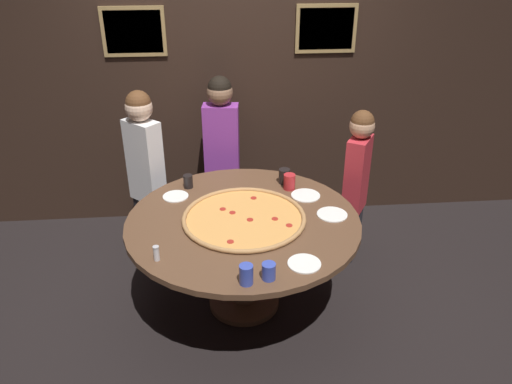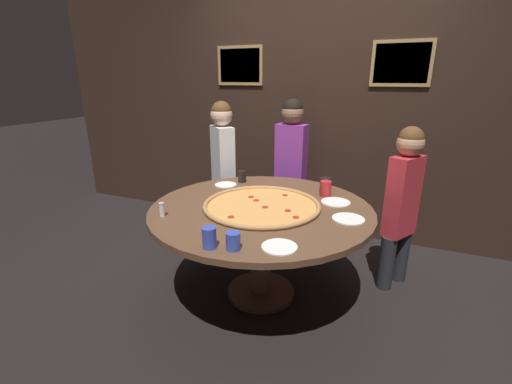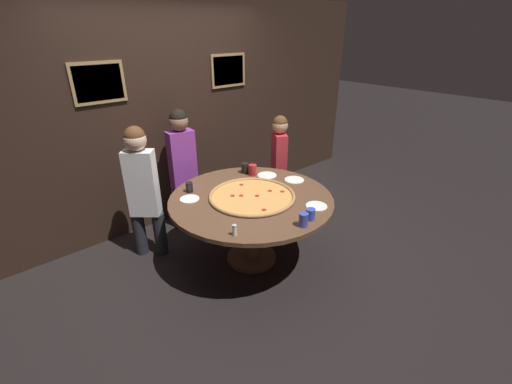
{
  "view_description": "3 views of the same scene",
  "coord_description": "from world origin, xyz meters",
  "px_view_note": "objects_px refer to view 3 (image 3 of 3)",
  "views": [
    {
      "loc": [
        -0.16,
        -2.92,
        2.51
      ],
      "look_at": [
        0.09,
        0.04,
        0.93
      ],
      "focal_mm": 35.0,
      "sensor_mm": 36.0,
      "label": 1
    },
    {
      "loc": [
        0.86,
        -2.16,
        1.63
      ],
      "look_at": [
        -0.06,
        0.06,
        0.82
      ],
      "focal_mm": 24.0,
      "sensor_mm": 36.0,
      "label": 2
    },
    {
      "loc": [
        -1.95,
        -2.28,
        2.25
      ],
      "look_at": [
        0.06,
        0.0,
        0.77
      ],
      "focal_mm": 24.0,
      "sensor_mm": 36.0,
      "label": 3
    }
  ],
  "objects_px": {
    "drink_cup_front_edge": "(253,170)",
    "giant_pizza": "(252,196)",
    "condiment_shaker": "(235,230)",
    "diner_far_left": "(142,186)",
    "white_plate_right_side": "(316,206)",
    "diner_side_right": "(183,163)",
    "drink_cup_centre_back": "(303,220)",
    "dining_table": "(251,209)",
    "drink_cup_by_shaker": "(311,214)",
    "white_plate_beside_cup": "(267,175)",
    "white_plate_left_side": "(190,199)",
    "diner_side_left": "(279,160)",
    "white_plate_far_back": "(295,180)",
    "drink_cup_near_left": "(189,187)",
    "drink_cup_far_right": "(245,168)"
  },
  "relations": [
    {
      "from": "drink_cup_front_edge",
      "to": "giant_pizza",
      "type": "bearing_deg",
      "value": -131.52
    },
    {
      "from": "condiment_shaker",
      "to": "diner_far_left",
      "type": "xyz_separation_m",
      "value": [
        -0.2,
        1.24,
        0.02
      ]
    },
    {
      "from": "white_plate_right_side",
      "to": "diner_side_right",
      "type": "xyz_separation_m",
      "value": [
        -0.45,
        1.64,
        0.07
      ]
    },
    {
      "from": "drink_cup_centre_back",
      "to": "dining_table",
      "type": "bearing_deg",
      "value": 87.94
    },
    {
      "from": "drink_cup_front_edge",
      "to": "condiment_shaker",
      "type": "bearing_deg",
      "value": -137.52
    },
    {
      "from": "drink_cup_by_shaker",
      "to": "white_plate_beside_cup",
      "type": "distance_m",
      "value": 1.03
    },
    {
      "from": "white_plate_beside_cup",
      "to": "diner_far_left",
      "type": "height_order",
      "value": "diner_far_left"
    },
    {
      "from": "white_plate_right_side",
      "to": "white_plate_left_side",
      "type": "xyz_separation_m",
      "value": [
        -0.81,
        0.91,
        0.0
      ]
    },
    {
      "from": "white_plate_left_side",
      "to": "diner_side_right",
      "type": "xyz_separation_m",
      "value": [
        0.36,
        0.73,
        0.07
      ]
    },
    {
      "from": "drink_cup_centre_back",
      "to": "white_plate_left_side",
      "type": "xyz_separation_m",
      "value": [
        -0.45,
        1.06,
        -0.06
      ]
    },
    {
      "from": "white_plate_beside_cup",
      "to": "diner_side_left",
      "type": "xyz_separation_m",
      "value": [
        0.46,
        0.27,
        -0.01
      ]
    },
    {
      "from": "giant_pizza",
      "to": "white_plate_left_side",
      "type": "relative_size",
      "value": 4.49
    },
    {
      "from": "drink_cup_by_shaker",
      "to": "drink_cup_centre_back",
      "type": "relative_size",
      "value": 0.84
    },
    {
      "from": "drink_cup_by_shaker",
      "to": "white_plate_far_back",
      "type": "xyz_separation_m",
      "value": [
        0.52,
        0.66,
        -0.05
      ]
    },
    {
      "from": "dining_table",
      "to": "white_plate_left_side",
      "type": "xyz_separation_m",
      "value": [
        -0.48,
        0.36,
        0.13
      ]
    },
    {
      "from": "diner_side_right",
      "to": "drink_cup_near_left",
      "type": "bearing_deg",
      "value": 71.4
    },
    {
      "from": "drink_cup_centre_back",
      "to": "condiment_shaker",
      "type": "distance_m",
      "value": 0.58
    },
    {
      "from": "giant_pizza",
      "to": "diner_side_right",
      "type": "bearing_deg",
      "value": 96.4
    },
    {
      "from": "drink_cup_far_right",
      "to": "drink_cup_centre_back",
      "type": "relative_size",
      "value": 0.96
    },
    {
      "from": "drink_cup_far_right",
      "to": "drink_cup_near_left",
      "type": "bearing_deg",
      "value": -178.85
    },
    {
      "from": "dining_table",
      "to": "white_plate_beside_cup",
      "type": "bearing_deg",
      "value": 30.89
    },
    {
      "from": "diner_far_left",
      "to": "white_plate_far_back",
      "type": "bearing_deg",
      "value": -168.32
    },
    {
      "from": "diner_side_left",
      "to": "drink_cup_near_left",
      "type": "bearing_deg",
      "value": -56.74
    },
    {
      "from": "white_plate_far_back",
      "to": "diner_side_left",
      "type": "xyz_separation_m",
      "value": [
        0.32,
        0.57,
        -0.01
      ]
    },
    {
      "from": "drink_cup_by_shaker",
      "to": "white_plate_right_side",
      "type": "bearing_deg",
      "value": 27.37
    },
    {
      "from": "drink_cup_centre_back",
      "to": "white_plate_far_back",
      "type": "bearing_deg",
      "value": 47.05
    },
    {
      "from": "giant_pizza",
      "to": "drink_cup_near_left",
      "type": "distance_m",
      "value": 0.65
    },
    {
      "from": "white_plate_beside_cup",
      "to": "diner_side_right",
      "type": "distance_m",
      "value": 1.01
    },
    {
      "from": "drink_cup_by_shaker",
      "to": "diner_side_left",
      "type": "bearing_deg",
      "value": 55.6
    },
    {
      "from": "white_plate_left_side",
      "to": "diner_far_left",
      "type": "xyz_separation_m",
      "value": [
        -0.27,
        0.45,
        0.06
      ]
    },
    {
      "from": "diner_far_left",
      "to": "giant_pizza",
      "type": "bearing_deg",
      "value": 175.1
    },
    {
      "from": "drink_cup_near_left",
      "to": "white_plate_left_side",
      "type": "xyz_separation_m",
      "value": [
        -0.09,
        -0.14,
        -0.05
      ]
    },
    {
      "from": "drink_cup_front_edge",
      "to": "white_plate_left_side",
      "type": "xyz_separation_m",
      "value": [
        -0.86,
        -0.06,
        -0.06
      ]
    },
    {
      "from": "drink_cup_far_right",
      "to": "white_plate_beside_cup",
      "type": "relative_size",
      "value": 0.54
    },
    {
      "from": "white_plate_left_side",
      "to": "condiment_shaker",
      "type": "bearing_deg",
      "value": -94.79
    },
    {
      "from": "white_plate_far_back",
      "to": "white_plate_left_side",
      "type": "relative_size",
      "value": 1.12
    },
    {
      "from": "white_plate_far_back",
      "to": "diner_far_left",
      "type": "height_order",
      "value": "diner_far_left"
    },
    {
      "from": "white_plate_left_side",
      "to": "drink_cup_centre_back",
      "type": "bearing_deg",
      "value": -66.79
    },
    {
      "from": "drink_cup_near_left",
      "to": "diner_far_left",
      "type": "xyz_separation_m",
      "value": [
        -0.36,
        0.31,
        0.01
      ]
    },
    {
      "from": "drink_cup_far_right",
      "to": "white_plate_far_back",
      "type": "relative_size",
      "value": 0.55
    },
    {
      "from": "drink_cup_front_edge",
      "to": "white_plate_far_back",
      "type": "bearing_deg",
      "value": -60.08
    },
    {
      "from": "giant_pizza",
      "to": "drink_cup_by_shaker",
      "type": "height_order",
      "value": "drink_cup_by_shaker"
    },
    {
      "from": "drink_cup_front_edge",
      "to": "dining_table",
      "type": "bearing_deg",
      "value": -132.46
    },
    {
      "from": "drink_cup_far_right",
      "to": "diner_side_right",
      "type": "xyz_separation_m",
      "value": [
        -0.47,
        0.57,
        0.02
      ]
    },
    {
      "from": "giant_pizza",
      "to": "condiment_shaker",
      "type": "relative_size",
      "value": 8.76
    },
    {
      "from": "drink_cup_by_shaker",
      "to": "diner_far_left",
      "type": "relative_size",
      "value": 0.07
    },
    {
      "from": "dining_table",
      "to": "drink_cup_far_right",
      "type": "relative_size",
      "value": 13.89
    },
    {
      "from": "drink_cup_centre_back",
      "to": "white_plate_far_back",
      "type": "relative_size",
      "value": 0.57
    },
    {
      "from": "diner_far_left",
      "to": "diner_side_right",
      "type": "distance_m",
      "value": 0.69
    },
    {
      "from": "giant_pizza",
      "to": "drink_cup_by_shaker",
      "type": "bearing_deg",
      "value": -81.57
    }
  ]
}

